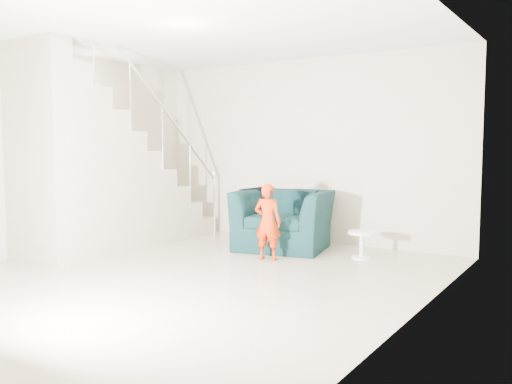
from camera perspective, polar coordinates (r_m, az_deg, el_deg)
floor at (r=6.02m, az=-7.52°, el=-8.86°), size 5.50×5.50×0.00m
ceiling at (r=5.98m, az=-7.83°, el=17.12°), size 5.50×5.50×0.00m
back_wall at (r=8.14m, az=5.08°, el=4.37°), size 5.00×0.00×5.00m
left_wall at (r=7.72m, az=-21.94°, el=3.99°), size 0.00×5.50×5.50m
right_wall at (r=4.63m, az=16.57°, el=3.68°), size 0.00×5.50×5.50m
armchair at (r=7.51m, az=2.87°, el=-2.93°), size 1.44×1.32×0.80m
toddler at (r=6.76m, az=1.24°, el=-3.16°), size 0.39×0.29×0.96m
side_table at (r=6.99m, az=11.06°, el=-5.01°), size 0.35×0.35×0.35m
staircase at (r=7.67m, az=-16.32°, el=1.13°), size 1.02×3.03×3.62m
cushion at (r=7.57m, az=5.28°, el=-1.06°), size 0.37×0.18×0.36m
throw at (r=7.80m, az=-0.44°, el=-1.87°), size 0.06×0.56×0.63m
phone at (r=6.63m, az=1.59°, el=-0.23°), size 0.04×0.05×0.10m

